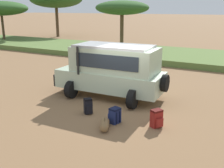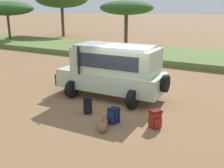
# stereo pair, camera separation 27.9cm
# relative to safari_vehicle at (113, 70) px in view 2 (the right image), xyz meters

# --- Properties ---
(ground_plane) EXTENTS (320.00, 320.00, 0.00)m
(ground_plane) POSITION_rel_safari_vehicle_xyz_m (0.94, -0.83, -1.29)
(ground_plane) COLOR olive
(grass_bank) EXTENTS (120.00, 7.00, 0.44)m
(grass_bank) POSITION_rel_safari_vehicle_xyz_m (0.94, 11.00, -1.07)
(grass_bank) COLOR #5B7538
(grass_bank) RESTS_ON ground_plane
(safari_vehicle) EXTENTS (5.39, 2.86, 2.44)m
(safari_vehicle) POSITION_rel_safari_vehicle_xyz_m (0.00, 0.00, 0.00)
(safari_vehicle) COLOR #B2C6A8
(safari_vehicle) RESTS_ON ground_plane
(backpack_beside_front_wheel) EXTENTS (0.47, 0.46, 0.64)m
(backpack_beside_front_wheel) POSITION_rel_safari_vehicle_xyz_m (2.91, -2.13, -0.98)
(backpack_beside_front_wheel) COLOR maroon
(backpack_beside_front_wheel) RESTS_ON ground_plane
(backpack_cluster_center) EXTENTS (0.46, 0.44, 0.58)m
(backpack_cluster_center) POSITION_rel_safari_vehicle_xyz_m (1.46, -2.53, -1.01)
(backpack_cluster_center) COLOR navy
(backpack_cluster_center) RESTS_ON ground_plane
(backpack_near_rear_wheel) EXTENTS (0.42, 0.41, 0.62)m
(backpack_near_rear_wheel) POSITION_rel_safari_vehicle_xyz_m (0.14, -2.26, -0.99)
(backpack_near_rear_wheel) COLOR black
(backpack_near_rear_wheel) RESTS_ON ground_plane
(duffel_bag_low_black_case) EXTENTS (0.54, 0.78, 0.41)m
(duffel_bag_low_black_case) POSITION_rel_safari_vehicle_xyz_m (1.38, -3.12, -1.14)
(duffel_bag_low_black_case) COLOR brown
(duffel_bag_low_black_case) RESTS_ON ground_plane
(acacia_tree_far_left) EXTENTS (5.88, 6.25, 4.77)m
(acacia_tree_far_left) POSITION_rel_safari_vehicle_xyz_m (-20.48, 11.14, 2.65)
(acacia_tree_far_left) COLOR brown
(acacia_tree_far_left) RESTS_ON ground_plane
(acacia_tree_centre_back) EXTENTS (5.07, 4.52, 4.68)m
(acacia_tree_centre_back) POSITION_rel_safari_vehicle_xyz_m (-5.56, 12.28, 2.70)
(acacia_tree_centre_back) COLOR brown
(acacia_tree_centre_back) RESTS_ON ground_plane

